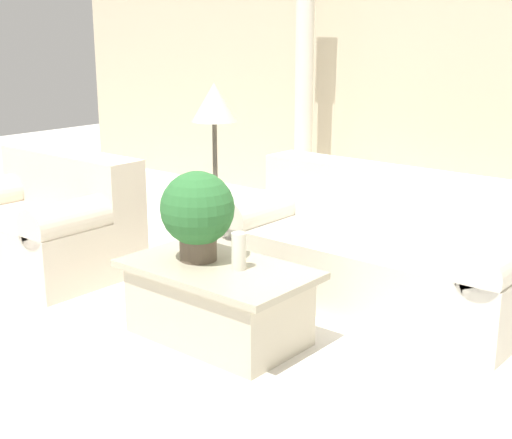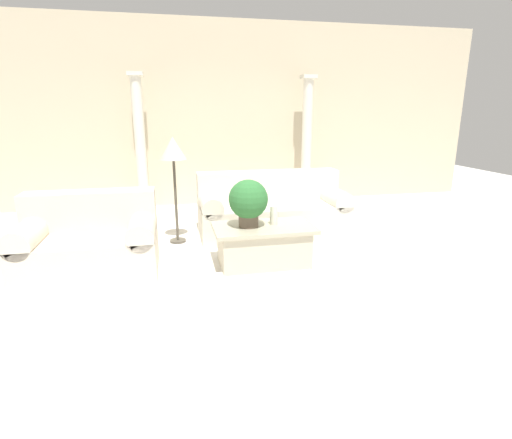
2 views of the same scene
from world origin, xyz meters
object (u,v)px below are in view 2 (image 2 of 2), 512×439
Objects in this scene: coffee_table at (263,244)px; sofa_long at (272,209)px; potted_plant at (248,201)px; floor_lamp at (173,154)px; loveseat at (90,242)px.

sofa_long is at bearing 71.06° from coffee_table.
potted_plant is (-0.56, -1.12, 0.39)m from sofa_long.
floor_lamp reaches higher than sofa_long.
sofa_long is 1.31m from potted_plant.
coffee_table is 0.54m from potted_plant.
floor_lamp is at bearing 133.50° from coffee_table.
loveseat is 1.23× the size of coffee_table.
floor_lamp is (-0.77, 0.97, 0.42)m from potted_plant.
loveseat is 1.74m from potted_plant.
loveseat is (-2.25, -1.01, 0.01)m from sofa_long.
loveseat is at bearing 176.26° from potted_plant.
coffee_table is 0.81× the size of floor_lamp.
potted_plant is at bearing -51.64° from floor_lamp.
loveseat is 1.50m from floor_lamp.
coffee_table is (-0.39, -1.14, -0.12)m from sofa_long.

